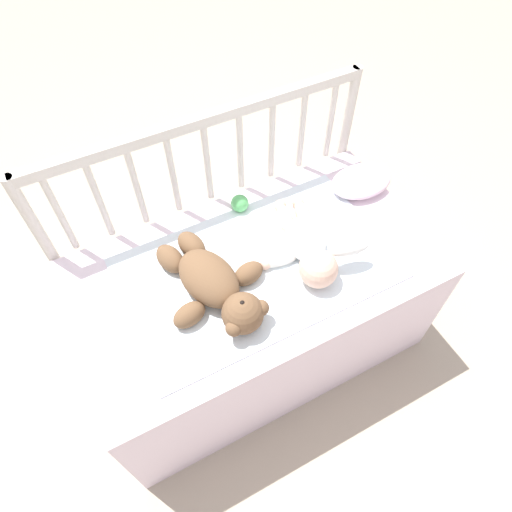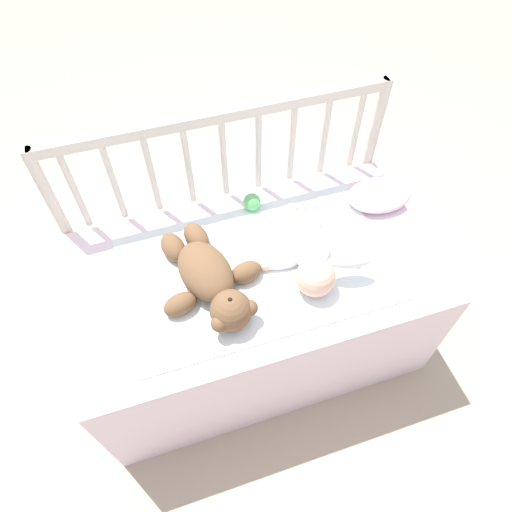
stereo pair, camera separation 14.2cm
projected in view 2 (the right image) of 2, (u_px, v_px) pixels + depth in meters
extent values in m
plane|color=tan|center=(256.00, 338.00, 1.89)|extent=(12.00, 12.00, 0.00)
cube|color=silver|center=(256.00, 307.00, 1.68)|extent=(1.18, 0.66, 0.52)
cylinder|color=beige|center=(74.00, 244.00, 1.64)|extent=(0.04, 0.04, 0.87)
cylinder|color=beige|center=(364.00, 175.00, 1.85)|extent=(0.04, 0.04, 0.87)
cube|color=beige|center=(221.00, 116.00, 1.41)|extent=(1.15, 0.03, 0.04)
cylinder|color=beige|center=(75.00, 191.00, 1.46)|extent=(0.02, 0.02, 0.31)
cylinder|color=beige|center=(114.00, 183.00, 1.48)|extent=(0.02, 0.02, 0.31)
cylinder|color=beige|center=(152.00, 175.00, 1.50)|extent=(0.02, 0.02, 0.31)
cylinder|color=beige|center=(188.00, 167.00, 1.53)|extent=(0.02, 0.02, 0.31)
cylinder|color=beige|center=(224.00, 159.00, 1.55)|extent=(0.02, 0.02, 0.31)
cylinder|color=beige|center=(258.00, 152.00, 1.57)|extent=(0.02, 0.02, 0.31)
cylinder|color=beige|center=(292.00, 144.00, 1.59)|extent=(0.02, 0.02, 0.31)
cylinder|color=beige|center=(325.00, 137.00, 1.62)|extent=(0.02, 0.02, 0.31)
cylinder|color=beige|center=(356.00, 131.00, 1.64)|extent=(0.02, 0.02, 0.31)
cube|color=white|center=(258.00, 268.00, 1.47)|extent=(0.86, 0.52, 0.01)
ellipsoid|color=brown|center=(205.00, 271.00, 1.40)|extent=(0.20, 0.26, 0.12)
sphere|color=brown|center=(231.00, 310.00, 1.31)|extent=(0.12, 0.12, 0.12)
sphere|color=tan|center=(230.00, 304.00, 1.28)|extent=(0.05, 0.05, 0.05)
sphere|color=black|center=(230.00, 300.00, 1.26)|extent=(0.02, 0.02, 0.02)
sphere|color=brown|center=(250.00, 308.00, 1.31)|extent=(0.05, 0.05, 0.05)
sphere|color=brown|center=(219.00, 324.00, 1.28)|extent=(0.05, 0.05, 0.05)
ellipsoid|color=brown|center=(246.00, 272.00, 1.42)|extent=(0.12, 0.09, 0.07)
ellipsoid|color=brown|center=(180.00, 304.00, 1.35)|extent=(0.12, 0.09, 0.07)
ellipsoid|color=brown|center=(196.00, 237.00, 1.50)|extent=(0.10, 0.13, 0.07)
ellipsoid|color=brown|center=(173.00, 247.00, 1.48)|extent=(0.10, 0.13, 0.07)
ellipsoid|color=white|center=(309.00, 246.00, 1.47)|extent=(0.17, 0.20, 0.09)
sphere|color=beige|center=(316.00, 277.00, 1.38)|extent=(0.12, 0.12, 0.12)
ellipsoid|color=white|center=(349.00, 261.00, 1.38)|extent=(0.14, 0.08, 0.05)
ellipsoid|color=white|center=(277.00, 263.00, 1.46)|extent=(0.14, 0.08, 0.05)
sphere|color=beige|center=(356.00, 260.00, 1.46)|extent=(0.04, 0.04, 0.04)
sphere|color=beige|center=(265.00, 265.00, 1.45)|extent=(0.04, 0.04, 0.04)
ellipsoid|color=beige|center=(313.00, 223.00, 1.55)|extent=(0.08, 0.15, 0.05)
ellipsoid|color=beige|center=(294.00, 224.00, 1.55)|extent=(0.08, 0.15, 0.05)
sphere|color=beige|center=(310.00, 209.00, 1.59)|extent=(0.04, 0.04, 0.04)
sphere|color=beige|center=(292.00, 210.00, 1.59)|extent=(0.04, 0.04, 0.04)
ellipsoid|color=silver|center=(379.00, 195.00, 1.62)|extent=(0.24, 0.16, 0.06)
sphere|color=#59BF66|center=(252.00, 202.00, 1.60)|extent=(0.06, 0.06, 0.06)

